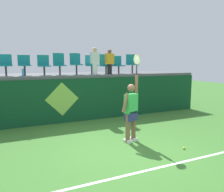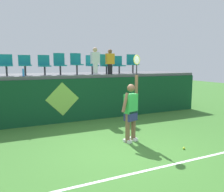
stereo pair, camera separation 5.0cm
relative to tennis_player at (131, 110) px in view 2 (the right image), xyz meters
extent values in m
plane|color=#3D752D|center=(-0.52, -0.51, -0.94)|extent=(40.00, 40.00, 0.00)
cube|color=#0F4223|center=(-0.52, 2.99, -0.10)|extent=(11.27, 0.20, 1.68)
cube|color=#56565B|center=(-0.52, 4.32, 0.80)|extent=(11.27, 2.75, 0.12)
cube|color=white|center=(-0.52, -1.76, -0.94)|extent=(10.15, 0.08, 0.01)
cube|color=white|center=(-0.13, -0.05, -0.90)|extent=(0.20, 0.29, 0.08)
cube|color=white|center=(0.12, 0.04, -0.90)|extent=(0.20, 0.29, 0.08)
cylinder|color=brown|center=(-0.13, -0.05, -0.52)|extent=(0.13, 0.13, 0.84)
cylinder|color=brown|center=(0.12, 0.04, -0.52)|extent=(0.13, 0.13, 0.84)
cube|color=navy|center=(-0.01, 0.00, -0.18)|extent=(0.41, 0.33, 0.28)
cube|color=green|center=(-0.01, 0.00, 0.18)|extent=(0.43, 0.34, 0.55)
sphere|color=brown|center=(-0.01, 0.00, 0.62)|extent=(0.22, 0.22, 0.22)
cylinder|color=brown|center=(-0.23, -0.08, 0.23)|extent=(0.27, 0.17, 0.55)
cylinder|color=brown|center=(0.22, 0.08, 0.69)|extent=(0.09, 0.09, 0.58)
cylinder|color=black|center=(0.22, 0.08, 1.13)|extent=(0.03, 0.03, 0.30)
torus|color=gold|center=(0.22, 0.08, 1.41)|extent=(0.27, 0.12, 0.28)
ellipsoid|color=silver|center=(0.22, 0.08, 1.41)|extent=(0.23, 0.10, 0.24)
sphere|color=#D1E533|center=(0.96, -1.15, -0.91)|extent=(0.07, 0.07, 0.07)
cylinder|color=#338CE5|center=(-2.62, 3.11, 0.99)|extent=(0.07, 0.07, 0.27)
cylinder|color=#38383D|center=(-3.15, 3.57, 1.03)|extent=(0.07, 0.07, 0.35)
cube|color=#147F89|center=(-3.15, 3.57, 1.23)|extent=(0.44, 0.42, 0.05)
cube|color=#147F89|center=(-3.15, 3.76, 1.45)|extent=(0.44, 0.04, 0.39)
cylinder|color=#38383D|center=(-2.51, 3.57, 1.04)|extent=(0.07, 0.07, 0.36)
cube|color=#147F89|center=(-2.51, 3.57, 1.24)|extent=(0.44, 0.42, 0.05)
cube|color=#147F89|center=(-2.51, 3.76, 1.44)|extent=(0.44, 0.04, 0.36)
cylinder|color=#38383D|center=(-1.80, 3.57, 1.02)|extent=(0.07, 0.07, 0.33)
cube|color=#147F89|center=(-1.80, 3.57, 1.21)|extent=(0.44, 0.42, 0.05)
cube|color=#147F89|center=(-1.80, 3.76, 1.44)|extent=(0.44, 0.04, 0.40)
cylinder|color=#38383D|center=(-1.20, 3.57, 1.03)|extent=(0.07, 0.07, 0.35)
cube|color=#147F89|center=(-1.20, 3.57, 1.23)|extent=(0.44, 0.42, 0.05)
cube|color=#147F89|center=(-1.20, 3.76, 1.49)|extent=(0.44, 0.04, 0.47)
cylinder|color=#38383D|center=(-0.52, 3.57, 1.05)|extent=(0.07, 0.07, 0.38)
cube|color=#147F89|center=(-0.52, 3.57, 1.26)|extent=(0.44, 0.42, 0.05)
cube|color=#147F89|center=(-0.52, 3.76, 1.51)|extent=(0.44, 0.04, 0.44)
cylinder|color=#38383D|center=(0.15, 3.57, 1.03)|extent=(0.07, 0.07, 0.34)
cube|color=#147F89|center=(0.15, 3.57, 1.22)|extent=(0.44, 0.42, 0.05)
cube|color=#147F89|center=(0.15, 3.76, 1.45)|extent=(0.44, 0.04, 0.41)
cylinder|color=#38383D|center=(0.80, 3.57, 1.02)|extent=(0.07, 0.07, 0.32)
cube|color=#147F89|center=(0.80, 3.57, 1.21)|extent=(0.44, 0.42, 0.05)
cube|color=#147F89|center=(0.80, 3.76, 1.47)|extent=(0.44, 0.04, 0.47)
cylinder|color=#38383D|center=(1.42, 3.57, 1.02)|extent=(0.07, 0.07, 0.32)
cube|color=#147F89|center=(1.42, 3.57, 1.21)|extent=(0.44, 0.42, 0.05)
cube|color=#147F89|center=(1.42, 3.76, 1.44)|extent=(0.44, 0.04, 0.41)
cylinder|color=#38383D|center=(2.12, 3.57, 1.04)|extent=(0.07, 0.07, 0.38)
cube|color=#147F89|center=(2.12, 3.57, 1.26)|extent=(0.44, 0.42, 0.05)
cube|color=#147F89|center=(2.12, 3.76, 1.50)|extent=(0.44, 0.04, 0.44)
cylinder|color=white|center=(0.15, 3.22, 1.08)|extent=(0.20, 0.20, 0.44)
cube|color=white|center=(0.15, 3.22, 1.53)|extent=(0.34, 0.20, 0.45)
sphere|color=#DBAD84|center=(0.15, 3.22, 1.85)|extent=(0.19, 0.19, 0.19)
cylinder|color=black|center=(0.80, 3.20, 1.07)|extent=(0.20, 0.20, 0.42)
cube|color=orange|center=(0.80, 3.20, 1.50)|extent=(0.34, 0.20, 0.44)
sphere|color=brown|center=(0.80, 3.20, 1.81)|extent=(0.18, 0.18, 0.18)
cube|color=#0F4223|center=(-1.31, 2.89, -0.94)|extent=(0.90, 0.01, 0.00)
plane|color=#8CC64C|center=(-1.31, 2.88, -0.02)|extent=(1.27, 0.00, 1.27)
camera|label=1|loc=(-3.26, -5.59, 1.32)|focal=36.79mm
camera|label=2|loc=(-3.22, -5.61, 1.32)|focal=36.79mm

